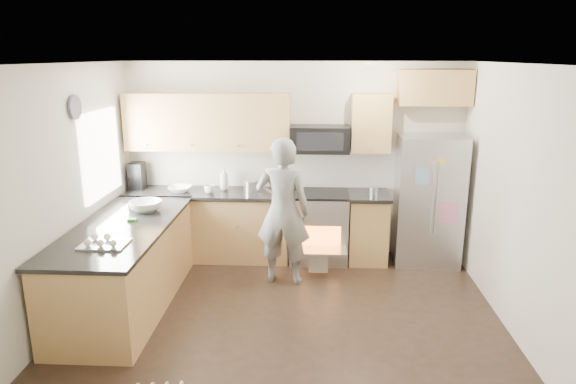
{
  "coord_description": "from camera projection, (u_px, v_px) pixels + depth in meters",
  "views": [
    {
      "loc": [
        0.29,
        -4.81,
        2.68
      ],
      "look_at": [
        0.01,
        0.5,
        1.25
      ],
      "focal_mm": 32.0,
      "sensor_mm": 36.0,
      "label": 1
    }
  ],
  "objects": [
    {
      "name": "ground",
      "position": [
        285.0,
        320.0,
        5.35
      ],
      "size": [
        4.5,
        4.5,
        0.0
      ],
      "primitive_type": "plane",
      "color": "black",
      "rests_on": "ground"
    },
    {
      "name": "room_shell",
      "position": [
        281.0,
        163.0,
        4.93
      ],
      "size": [
        4.54,
        4.04,
        2.62
      ],
      "color": "beige",
      "rests_on": "ground"
    },
    {
      "name": "back_cabinet_run",
      "position": [
        248.0,
        188.0,
        6.81
      ],
      "size": [
        4.45,
        0.64,
        2.5
      ],
      "color": "#BB884B",
      "rests_on": "ground"
    },
    {
      "name": "peninsula",
      "position": [
        126.0,
        266.0,
        5.56
      ],
      "size": [
        0.96,
        2.36,
        1.04
      ],
      "color": "#BB884B",
      "rests_on": "ground"
    },
    {
      "name": "stove_range",
      "position": [
        319.0,
        211.0,
        6.79
      ],
      "size": [
        0.76,
        0.97,
        1.79
      ],
      "color": "#B7B7BC",
      "rests_on": "ground"
    },
    {
      "name": "refrigerator",
      "position": [
        428.0,
        200.0,
        6.68
      ],
      "size": [
        0.85,
        0.68,
        1.69
      ],
      "rotation": [
        0.0,
        0.0,
        -0.04
      ],
      "color": "#B7B7BC",
      "rests_on": "ground"
    },
    {
      "name": "person",
      "position": [
        283.0,
        212.0,
        6.05
      ],
      "size": [
        0.69,
        0.49,
        1.77
      ],
      "primitive_type": "imported",
      "rotation": [
        0.0,
        0.0,
        3.03
      ],
      "color": "gray",
      "rests_on": "ground"
    }
  ]
}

